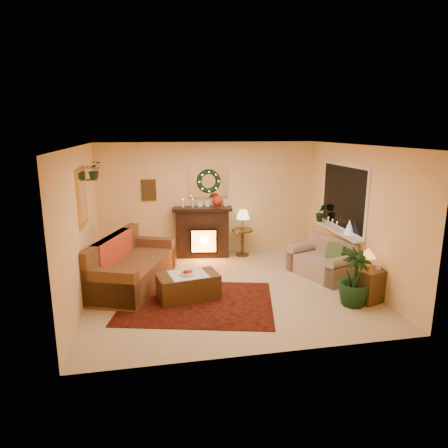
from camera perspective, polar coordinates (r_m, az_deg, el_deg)
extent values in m
plane|color=beige|center=(7.47, 0.51, -9.22)|extent=(5.00, 5.00, 0.00)
plane|color=white|center=(6.91, 0.56, 11.11)|extent=(5.00, 5.00, 0.00)
plane|color=#EFD88C|center=(9.25, -2.23, 3.57)|extent=(5.00, 5.00, 0.00)
plane|color=#EFD88C|center=(4.97, 5.69, -5.12)|extent=(5.00, 5.00, 0.00)
plane|color=#EFD88C|center=(7.04, -19.85, -0.35)|extent=(4.50, 4.50, 0.00)
plane|color=#EFD88C|center=(7.95, 18.49, 1.27)|extent=(4.50, 4.50, 0.00)
cube|color=#450D03|center=(6.92, -3.84, -11.12)|extent=(2.91, 2.45, 0.01)
cube|color=#432B12|center=(7.66, -12.89, -5.57)|extent=(1.69, 2.40, 0.95)
cube|color=red|center=(7.83, -13.08, -4.97)|extent=(0.82, 1.34, 0.02)
cube|color=black|center=(9.18, -3.09, -1.30)|extent=(1.23, 0.54, 1.09)
sphere|color=red|center=(9.03, -0.92, 3.33)|extent=(0.24, 0.24, 0.24)
cylinder|color=silver|center=(8.96, -5.90, 2.93)|extent=(0.06, 0.06, 0.17)
cylinder|color=white|center=(8.98, -4.48, 2.99)|extent=(0.06, 0.06, 0.18)
cube|color=white|center=(9.17, -2.23, 6.01)|extent=(0.92, 0.02, 0.72)
torus|color=#194719|center=(9.13, -2.19, 6.11)|extent=(0.55, 0.11, 0.55)
cube|color=#381E11|center=(9.09, -10.69, 4.77)|extent=(0.32, 0.03, 0.48)
cube|color=gold|center=(7.24, -19.62, 3.68)|extent=(0.03, 0.84, 1.00)
imported|color=#194719|center=(7.93, -17.96, 6.19)|extent=(0.33, 0.28, 0.36)
cube|color=gray|center=(8.20, 13.89, -4.44)|extent=(1.17, 1.49, 0.76)
cube|color=white|center=(8.37, 16.71, 3.72)|extent=(0.03, 1.86, 1.36)
cube|color=black|center=(8.37, 16.62, 3.72)|extent=(0.02, 1.70, 1.22)
cube|color=white|center=(8.46, 15.77, -0.84)|extent=(0.22, 1.86, 0.04)
cone|color=silver|center=(8.05, 17.47, -0.41)|extent=(0.19, 0.19, 0.29)
imported|color=#165E1D|center=(9.02, 13.65, 1.56)|extent=(0.29, 0.23, 0.52)
cylinder|color=#422C1B|center=(9.28, 2.66, -2.58)|extent=(0.57, 0.57, 0.63)
cone|color=beige|center=(9.14, 2.73, 0.76)|extent=(0.30, 0.30, 0.46)
cube|color=#321C14|center=(7.34, 19.83, -8.24)|extent=(0.59, 0.59, 0.57)
cone|color=orange|center=(7.20, 19.86, -4.63)|extent=(0.27, 0.27, 0.39)
cube|color=#3A1E19|center=(7.04, -5.13, -8.90)|extent=(1.12, 0.74, 0.43)
cylinder|color=beige|center=(6.92, -5.16, -7.19)|extent=(0.27, 0.27, 0.06)
imported|color=black|center=(7.01, 18.15, -7.54)|extent=(2.07, 2.07, 2.86)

